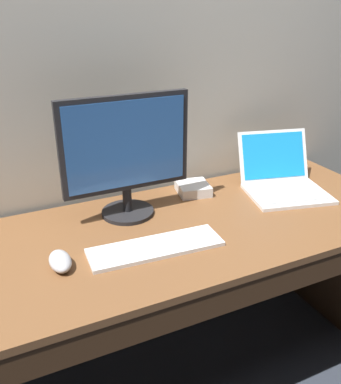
{
  "coord_description": "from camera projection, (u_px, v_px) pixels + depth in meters",
  "views": [
    {
      "loc": [
        -0.6,
        -1.14,
        1.45
      ],
      "look_at": [
        -0.06,
        0.0,
        0.87
      ],
      "focal_mm": 39.49,
      "sensor_mm": 36.0,
      "label": 1
    }
  ],
  "objects": [
    {
      "name": "external_monitor",
      "position": [
        126.0,
        153.0,
        1.44
      ],
      "size": [
        0.46,
        0.19,
        0.44
      ],
      "color": "black",
      "rests_on": "desk"
    },
    {
      "name": "desk",
      "position": [
        188.0,
        275.0,
        1.54
      ],
      "size": [
        1.69,
        0.67,
        0.73
      ],
      "color": "brown",
      "rests_on": "ground"
    },
    {
      "name": "external_drive_box",
      "position": [
        193.0,
        188.0,
        1.71
      ],
      "size": [
        0.15,
        0.15,
        0.04
      ],
      "primitive_type": "cube",
      "rotation": [
        0.0,
        0.0,
        -0.19
      ],
      "color": "silver",
      "rests_on": "desk"
    },
    {
      "name": "ground_plane",
      "position": [
        184.0,
        378.0,
        1.78
      ],
      "size": [
        14.0,
        14.0,
        0.0
      ],
      "primitive_type": "plane",
      "color": "#2D333D"
    },
    {
      "name": "wired_keyboard",
      "position": [
        156.0,
        247.0,
        1.33
      ],
      "size": [
        0.43,
        0.16,
        0.02
      ],
      "color": "white",
      "rests_on": "desk"
    },
    {
      "name": "computer_mouse",
      "position": [
        60.0,
        261.0,
        1.23
      ],
      "size": [
        0.06,
        0.12,
        0.04
      ],
      "primitive_type": "ellipsoid",
      "rotation": [
        0.0,
        0.0,
        -0.01
      ],
      "color": "#B7B7BC",
      "rests_on": "desk"
    },
    {
      "name": "back_wall",
      "position": [
        141.0,
        4.0,
        1.49
      ],
      "size": [
        3.93,
        0.04,
        2.88
      ],
      "primitive_type": "cube",
      "color": "beige",
      "rests_on": "ground"
    },
    {
      "name": "laptop_white",
      "position": [
        283.0,
        181.0,
        1.72
      ],
      "size": [
        0.38,
        0.39,
        0.21
      ],
      "color": "white",
      "rests_on": "desk"
    }
  ]
}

